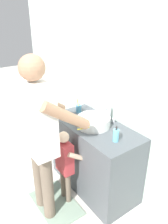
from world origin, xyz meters
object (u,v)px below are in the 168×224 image
at_px(toothbrush_cup, 79,108).
at_px(child_toddler, 65,161).
at_px(adult_parent, 40,129).
at_px(soap_bottle, 116,135).

relative_size(toothbrush_cup, child_toddler, 0.23).
xyz_separation_m(child_toddler, adult_parent, (-0.00, -0.26, 0.49)).
height_order(child_toddler, adult_parent, adult_parent).
height_order(toothbrush_cup, adult_parent, adult_parent).
bearing_deg(toothbrush_cup, child_toddler, -48.87).
bearing_deg(adult_parent, child_toddler, 89.42).
bearing_deg(toothbrush_cup, soap_bottle, -6.55).
bearing_deg(adult_parent, soap_bottle, 58.76).
xyz_separation_m(toothbrush_cup, child_toddler, (0.40, -0.45, -0.37)).
xyz_separation_m(soap_bottle, adult_parent, (-0.38, -0.62, 0.11)).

